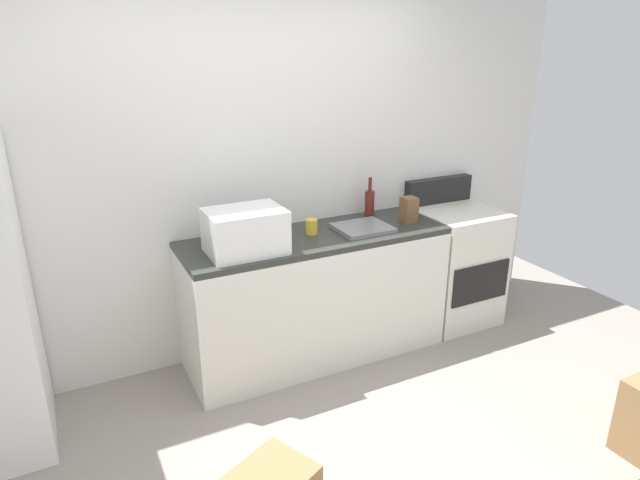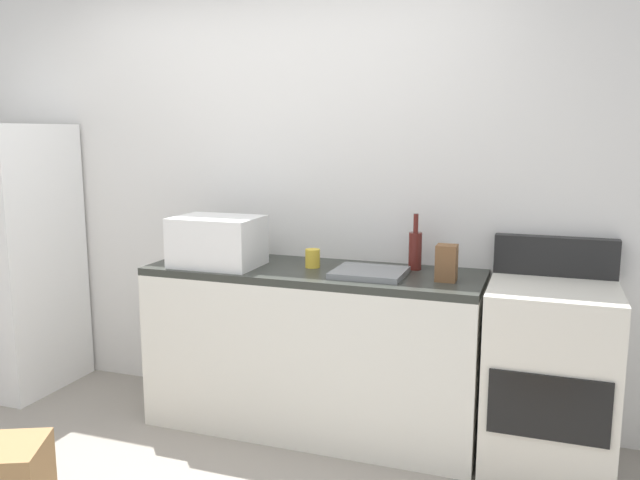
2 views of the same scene
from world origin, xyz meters
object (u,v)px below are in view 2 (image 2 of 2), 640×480
coffee_mug (313,258)px  knife_block (446,263)px  stove_oven (549,373)px  microwave (217,241)px  wine_bottle (415,249)px  refrigerator (8,257)px

coffee_mug → knife_block: size_ratio=0.56×
stove_oven → microwave: bearing=-176.7°
wine_bottle → knife_block: size_ratio=1.67×
microwave → knife_block: (1.24, 0.05, -0.05)m
refrigerator → microwave: bearing=-1.7°
wine_bottle → microwave: bearing=-165.9°
refrigerator → knife_block: 2.77m
coffee_mug → knife_block: (0.73, -0.08, 0.04)m
stove_oven → coffee_mug: size_ratio=11.00×
refrigerator → knife_block: (2.77, 0.00, 0.15)m
stove_oven → microwave: size_ratio=2.39×
coffee_mug → knife_block: 0.74m
knife_block → coffee_mug: bearing=173.8°
coffee_mug → refrigerator: bearing=-177.7°
stove_oven → microwave: microwave is taller
microwave → coffee_mug: bearing=14.3°
refrigerator → stove_oven: refrigerator is taller
wine_bottle → coffee_mug: (-0.53, -0.13, -0.06)m
refrigerator → stove_oven: bearing=1.0°
microwave → wine_bottle: 1.07m
refrigerator → knife_block: refrigerator is taller
wine_bottle → coffee_mug: wine_bottle is taller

